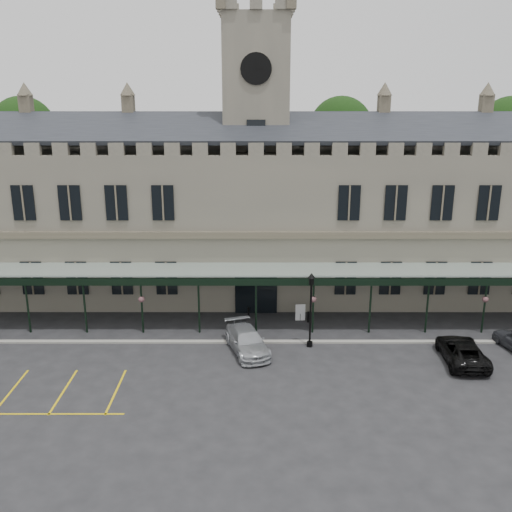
{
  "coord_description": "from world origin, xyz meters",
  "views": [
    {
      "loc": [
        0.02,
        -30.05,
        16.6
      ],
      "look_at": [
        0.0,
        6.0,
        6.0
      ],
      "focal_mm": 40.0,
      "sensor_mm": 36.0,
      "label": 1
    }
  ],
  "objects_px": {
    "car_taxi": "(247,341)",
    "sign_board": "(300,313)",
    "clock_tower": "(256,135)",
    "car_van": "(462,351)",
    "lamp_post_mid": "(311,303)",
    "station_building": "(256,217)"
  },
  "relations": [
    {
      "from": "car_taxi",
      "to": "sign_board",
      "type": "bearing_deg",
      "value": 35.85
    },
    {
      "from": "clock_tower",
      "to": "car_van",
      "type": "distance_m",
      "value": 22.34
    },
    {
      "from": "car_van",
      "to": "car_taxi",
      "type": "bearing_deg",
      "value": -3.58
    },
    {
      "from": "car_van",
      "to": "clock_tower",
      "type": "bearing_deg",
      "value": -43.06
    },
    {
      "from": "lamp_post_mid",
      "to": "clock_tower",
      "type": "bearing_deg",
      "value": 107.98
    },
    {
      "from": "lamp_post_mid",
      "to": "car_taxi",
      "type": "height_order",
      "value": "lamp_post_mid"
    },
    {
      "from": "car_taxi",
      "to": "station_building",
      "type": "bearing_deg",
      "value": 69.68
    },
    {
      "from": "lamp_post_mid",
      "to": "station_building",
      "type": "bearing_deg",
      "value": 108.11
    },
    {
      "from": "station_building",
      "to": "sign_board",
      "type": "height_order",
      "value": "station_building"
    },
    {
      "from": "station_building",
      "to": "lamp_post_mid",
      "type": "bearing_deg",
      "value": -71.89
    },
    {
      "from": "clock_tower",
      "to": "lamp_post_mid",
      "type": "xyz_separation_m",
      "value": [
        3.6,
        -11.08,
        -10.04
      ]
    },
    {
      "from": "clock_tower",
      "to": "car_taxi",
      "type": "height_order",
      "value": "clock_tower"
    },
    {
      "from": "station_building",
      "to": "sign_board",
      "type": "relative_size",
      "value": 47.5
    },
    {
      "from": "clock_tower",
      "to": "car_van",
      "type": "height_order",
      "value": "clock_tower"
    },
    {
      "from": "clock_tower",
      "to": "lamp_post_mid",
      "type": "distance_m",
      "value": 15.38
    },
    {
      "from": "sign_board",
      "to": "car_van",
      "type": "xyz_separation_m",
      "value": [
        9.7,
        -6.67,
        0.1
      ]
    },
    {
      "from": "station_building",
      "to": "lamp_post_mid",
      "type": "xyz_separation_m",
      "value": [
        3.6,
        -11.0,
        -3.4
      ]
    },
    {
      "from": "sign_board",
      "to": "car_taxi",
      "type": "xyz_separation_m",
      "value": [
        -3.89,
        -5.21,
        0.13
      ]
    },
    {
      "from": "clock_tower",
      "to": "car_taxi",
      "type": "bearing_deg",
      "value": -92.86
    },
    {
      "from": "lamp_post_mid",
      "to": "car_taxi",
      "type": "xyz_separation_m",
      "value": [
        -4.19,
        -0.74,
        -2.33
      ]
    },
    {
      "from": "station_building",
      "to": "lamp_post_mid",
      "type": "relative_size",
      "value": 11.58
    },
    {
      "from": "lamp_post_mid",
      "to": "sign_board",
      "type": "relative_size",
      "value": 4.1
    }
  ]
}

